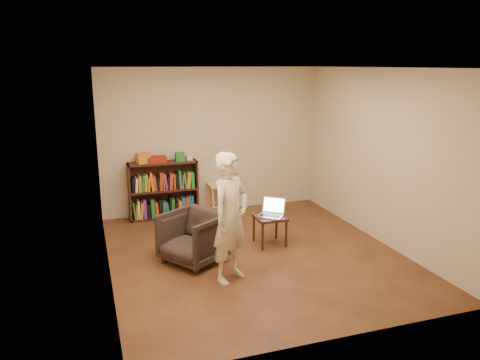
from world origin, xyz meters
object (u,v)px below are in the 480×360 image
object	(u,v)px
bookshelf	(163,193)
armchair	(194,237)
laptop	(272,212)
person	(230,218)
side_table	(270,221)
stool	(219,190)

from	to	relation	value
bookshelf	armchair	bearing A→B (deg)	-88.09
bookshelf	laptop	bearing A→B (deg)	-53.32
armchair	person	size ratio (longest dim) A/B	0.47
armchair	person	world-z (taller)	person
bookshelf	laptop	size ratio (longest dim) A/B	2.51
armchair	laptop	distance (m)	1.30
side_table	person	bearing A→B (deg)	-133.96
stool	armchair	xyz separation A→B (m)	(-0.92, -1.99, -0.09)
armchair	side_table	world-z (taller)	armchair
stool	side_table	xyz separation A→B (m)	(0.30, -1.72, -0.07)
side_table	person	world-z (taller)	person
bookshelf	laptop	xyz separation A→B (m)	(1.33, -1.78, 0.06)
stool	person	size ratio (longest dim) A/B	0.33
stool	side_table	distance (m)	1.75
bookshelf	side_table	distance (m)	2.22
side_table	stool	bearing A→B (deg)	100.02
bookshelf	armchair	xyz separation A→B (m)	(0.07, -2.07, -0.09)
laptop	side_table	bearing A→B (deg)	-111.70
armchair	side_table	bearing A→B (deg)	68.87
side_table	bookshelf	bearing A→B (deg)	125.66
laptop	person	bearing A→B (deg)	-94.25
bookshelf	person	bearing A→B (deg)	-82.05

